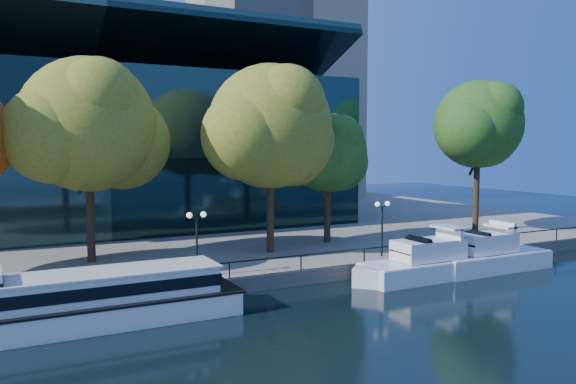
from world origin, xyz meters
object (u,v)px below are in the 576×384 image
tree_2 (91,128)px  tree_4 (329,155)px  tree_3 (273,129)px  lamp_2 (382,216)px  cruiser_near (429,263)px  lamp_1 (197,229)px  tree_5 (480,126)px  tour_boat (77,300)px  cruiser_far (486,256)px

tree_2 → tree_4: size_ratio=1.31×
tree_3 → lamp_2: (6.40, -5.09, -6.32)m
cruiser_near → tree_3: bearing=130.3°
tree_4 → lamp_1: size_ratio=2.67×
tree_5 → lamp_2: size_ratio=3.52×
tree_4 → lamp_2: tree_4 is taller
tour_boat → tree_2: tree_2 is taller
tour_boat → cruiser_near: (22.66, -0.11, -0.31)m
cruiser_far → tree_4: (-6.62, 10.87, 7.21)m
tree_3 → tree_4: size_ratio=1.31×
tree_3 → cruiser_near: bearing=-49.7°
cruiser_far → tree_5: bearing=46.6°
cruiser_far → lamp_1: lamp_1 is taller
tree_4 → lamp_1: (-13.79, -6.93, -4.35)m
tree_3 → lamp_2: size_ratio=3.51×
cruiser_far → tree_4: tree_4 is taller
tour_boat → lamp_2: size_ratio=4.28×
lamp_1 → lamp_2: bearing=0.0°
cruiser_near → tree_3: size_ratio=0.85×
tour_boat → tree_2: size_ratio=1.22×
cruiser_far → tree_3: size_ratio=0.76×
tree_2 → lamp_2: 21.44m
tour_boat → tree_5: tree_5 is taller
tree_4 → tree_5: (15.89, -1.09, 2.56)m
tree_5 → lamp_1: 31.02m
tree_2 → lamp_1: (4.94, -7.60, -6.32)m
cruiser_near → lamp_2: bearing=106.8°
tree_5 → lamp_1: tree_5 is taller
tree_4 → lamp_1: bearing=-153.3°
cruiser_far → lamp_2: 7.98m
tour_boat → tree_5: size_ratio=1.22×
tree_5 → lamp_1: (-29.67, -5.85, -6.91)m
tree_5 → tree_3: bearing=-178.0°
tree_3 → tree_4: bearing=16.8°
cruiser_far → tree_4: size_ratio=1.00×
cruiser_near → lamp_2: 4.90m
lamp_1 → tree_4: bearing=26.7°
cruiser_far → lamp_2: lamp_2 is taller
tree_4 → tree_5: bearing=-3.9°
tree_2 → lamp_2: (19.02, -7.60, -6.32)m
cruiser_near → cruiser_far: bearing=-1.7°
cruiser_near → tour_boat: bearing=179.7°
tree_5 → lamp_2: 18.03m
tour_boat → cruiser_far: cruiser_far is taller
tree_3 → lamp_1: size_ratio=3.51×
lamp_1 → lamp_2: (14.08, 0.00, 0.00)m
tour_boat → lamp_1: size_ratio=4.28×
tree_2 → lamp_2: tree_2 is taller
cruiser_far → tree_3: tree_3 is taller
cruiser_far → tree_2: 29.32m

